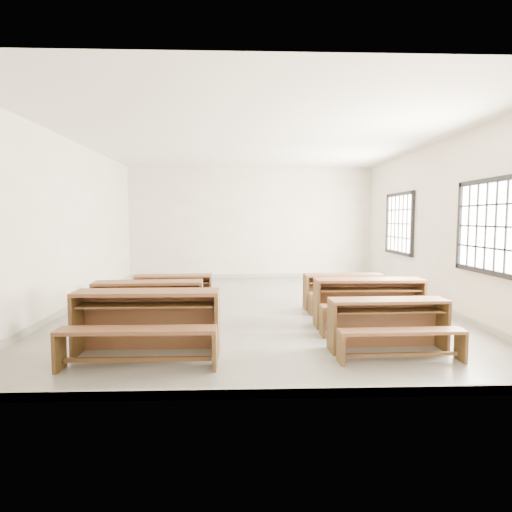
{
  "coord_description": "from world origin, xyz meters",
  "views": [
    {
      "loc": [
        -0.3,
        -8.19,
        1.72
      ],
      "look_at": [
        0.0,
        0.0,
        1.0
      ],
      "focal_mm": 30.0,
      "sensor_mm": 36.0,
      "label": 1
    }
  ],
  "objects_px": {
    "desk_set_1": "(148,302)",
    "desk_set_4": "(370,299)",
    "desk_set_0": "(147,318)",
    "desk_set_3": "(389,321)",
    "desk_set_2": "(173,289)",
    "desk_set_5": "(344,289)"
  },
  "relations": [
    {
      "from": "desk_set_1",
      "to": "desk_set_4",
      "type": "relative_size",
      "value": 1.0
    },
    {
      "from": "desk_set_0",
      "to": "desk_set_3",
      "type": "bearing_deg",
      "value": 0.75
    },
    {
      "from": "desk_set_1",
      "to": "desk_set_3",
      "type": "height_order",
      "value": "desk_set_1"
    },
    {
      "from": "desk_set_0",
      "to": "desk_set_3",
      "type": "height_order",
      "value": "desk_set_0"
    },
    {
      "from": "desk_set_2",
      "to": "desk_set_3",
      "type": "height_order",
      "value": "desk_set_3"
    },
    {
      "from": "desk_set_1",
      "to": "desk_set_3",
      "type": "distance_m",
      "value": 3.55
    },
    {
      "from": "desk_set_0",
      "to": "desk_set_2",
      "type": "height_order",
      "value": "desk_set_0"
    },
    {
      "from": "desk_set_3",
      "to": "desk_set_2",
      "type": "bearing_deg",
      "value": 137.72
    },
    {
      "from": "desk_set_2",
      "to": "desk_set_4",
      "type": "height_order",
      "value": "desk_set_4"
    },
    {
      "from": "desk_set_2",
      "to": "desk_set_3",
      "type": "bearing_deg",
      "value": -44.51
    },
    {
      "from": "desk_set_5",
      "to": "desk_set_0",
      "type": "bearing_deg",
      "value": -142.57
    },
    {
      "from": "desk_set_0",
      "to": "desk_set_4",
      "type": "relative_size",
      "value": 1.05
    },
    {
      "from": "desk_set_5",
      "to": "desk_set_4",
      "type": "bearing_deg",
      "value": -89.54
    },
    {
      "from": "desk_set_3",
      "to": "desk_set_5",
      "type": "xyz_separation_m",
      "value": [
        0.05,
        2.61,
        -0.01
      ]
    },
    {
      "from": "desk_set_1",
      "to": "desk_set_2",
      "type": "distance_m",
      "value": 1.53
    },
    {
      "from": "desk_set_0",
      "to": "desk_set_3",
      "type": "distance_m",
      "value": 3.09
    },
    {
      "from": "desk_set_0",
      "to": "desk_set_4",
      "type": "distance_m",
      "value": 3.46
    },
    {
      "from": "desk_set_2",
      "to": "desk_set_5",
      "type": "xyz_separation_m",
      "value": [
        3.24,
        -0.13,
        0.01
      ]
    },
    {
      "from": "desk_set_0",
      "to": "desk_set_5",
      "type": "distance_m",
      "value": 4.11
    },
    {
      "from": "desk_set_1",
      "to": "desk_set_4",
      "type": "bearing_deg",
      "value": -2.97
    },
    {
      "from": "desk_set_1",
      "to": "desk_set_4",
      "type": "distance_m",
      "value": 3.46
    },
    {
      "from": "desk_set_0",
      "to": "desk_set_2",
      "type": "distance_m",
      "value": 2.79
    }
  ]
}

